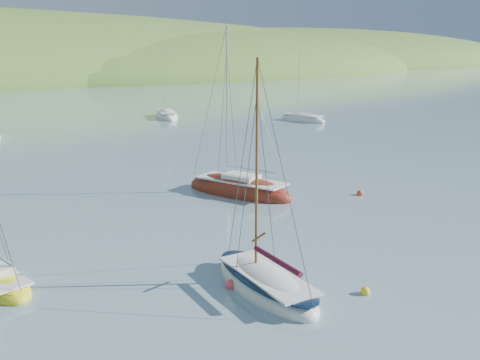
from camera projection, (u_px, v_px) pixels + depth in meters
ground at (311, 274)px, 24.76m from camera, size 700.00×700.00×0.00m
daysailer_white at (266, 284)px, 23.14m from camera, size 3.24×7.09×10.54m
sloop_red at (239, 190)px, 38.18m from camera, size 5.63×9.04×12.66m
distant_sloop_b at (167, 116)px, 78.78m from camera, size 5.78×8.98×12.09m
distant_sloop_d at (303, 120)px, 75.18m from camera, size 3.80×7.80×10.67m
mooring_buoys at (239, 250)px, 27.39m from camera, size 24.61×11.99×0.49m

